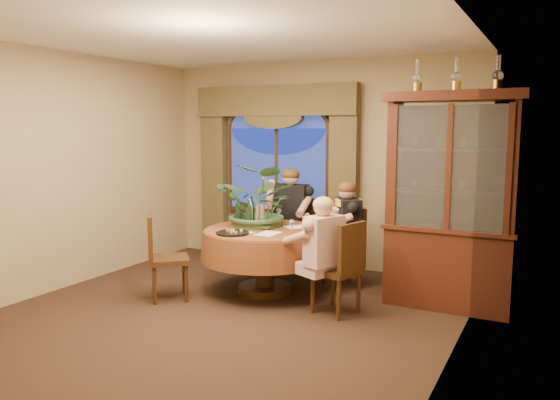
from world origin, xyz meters
The scene contains 35 objects.
floor centered at (0.00, 0.00, 0.00)m, with size 5.00×5.00×0.00m, color black.
wall_back centered at (0.00, 2.50, 1.40)m, with size 4.50×4.50×0.00m, color #988259.
wall_right centered at (2.25, 0.00, 1.40)m, with size 5.00×5.00×0.00m, color #988259.
ceiling centered at (0.00, 0.00, 2.80)m, with size 5.00×5.00×0.00m, color white.
window centered at (-0.60, 2.43, 1.30)m, with size 1.62×0.10×1.32m, color navy, non-canonical shape.
arched_transom centered at (-0.60, 2.43, 2.08)m, with size 1.60×0.06×0.44m, color navy, non-canonical shape.
drapery_left centered at (-1.63, 2.38, 1.18)m, with size 0.38×0.14×2.32m, color #463D1F.
drapery_right centered at (0.43, 2.38, 1.18)m, with size 0.38×0.14×2.32m, color #463D1F.
swag_valance centered at (-0.60, 2.35, 2.28)m, with size 2.45×0.16×0.42m, color #463D1F, non-canonical shape.
dining_table centered at (-0.01, 1.01, 0.38)m, with size 1.49×1.49×0.75m, color maroon.
china_cabinet centered at (1.98, 1.45, 1.14)m, with size 1.41×0.56×2.28m, color #37170F.
oil_lamp_left centered at (1.59, 1.45, 2.45)m, with size 0.11×0.11×0.34m, color #A5722D, non-canonical shape.
oil_lamp_center centered at (1.98, 1.45, 2.45)m, with size 0.11×0.11×0.34m, color #A5722D, non-canonical shape.
oil_lamp_right centered at (2.38, 1.45, 2.45)m, with size 0.11×0.11×0.34m, color #A5722D, non-canonical shape.
chair_right centered at (0.99, 0.71, 0.48)m, with size 0.42×0.42×0.96m, color black.
chair_back_right centered at (0.70, 1.65, 0.48)m, with size 0.42×0.42×0.96m, color black.
chair_back centered at (-0.02, 2.01, 0.48)m, with size 0.42×0.42×0.96m, color black.
chair_front_left centered at (-0.84, 0.29, 0.48)m, with size 0.42×0.42×0.96m, color black.
person_pink centered at (0.91, 0.58, 0.62)m, with size 0.44×0.40×1.23m, color #CA9D9D, non-canonical shape.
person_back centered at (-0.16, 1.99, 0.70)m, with size 0.50×0.46×1.39m, color black, non-canonical shape.
person_scarf centered at (0.80, 1.56, 0.65)m, with size 0.46×0.43×1.30m, color black, non-canonical shape.
stoneware_vase centered at (-0.16, 1.16, 0.87)m, with size 0.13×0.13×0.25m, color gray, non-canonical shape.
centerpiece_plant centered at (-0.16, 1.18, 1.38)m, with size 0.99×1.10×0.86m, color #355835.
olive_bowl centered at (0.01, 0.98, 0.77)m, with size 0.14×0.14×0.04m, color #4F562E.
cheese_platter centered at (-0.18, 0.58, 0.76)m, with size 0.37×0.37×0.02m, color black.
wine_bottle_0 centered at (-0.33, 1.25, 0.92)m, with size 0.07×0.07×0.33m, color black.
wine_bottle_1 centered at (-0.38, 1.03, 0.92)m, with size 0.07×0.07×0.33m, color black.
wine_bottle_2 centered at (-0.26, 1.09, 0.92)m, with size 0.07×0.07×0.33m, color tan.
wine_bottle_3 centered at (-0.19, 0.95, 0.92)m, with size 0.07×0.07×0.33m, color black.
tasting_paper_0 centered at (0.17, 0.77, 0.75)m, with size 0.21×0.30×0.00m, color white.
tasting_paper_1 centered at (0.28, 1.29, 0.75)m, with size 0.21×0.30×0.00m, color white.
tasting_paper_2 centered at (-0.12, 0.63, 0.75)m, with size 0.21×0.30×0.00m, color white.
wine_glass_person_pink centered at (0.44, 0.80, 0.84)m, with size 0.07×0.07×0.18m, color silver, non-canonical shape.
wine_glass_person_back centered at (-0.09, 1.50, 0.84)m, with size 0.07×0.07×0.18m, color silver, non-canonical shape.
wine_glass_person_scarf centered at (0.40, 1.29, 0.84)m, with size 0.07×0.07×0.18m, color silver, non-canonical shape.
Camera 1 is at (2.99, -4.42, 1.92)m, focal length 35.00 mm.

